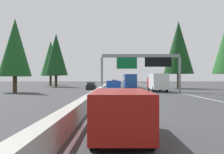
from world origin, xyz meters
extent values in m
plane|color=#38383A|center=(60.00, 0.00, 0.00)|extent=(320.00, 320.00, 0.00)
cube|color=#9E9B93|center=(80.00, 0.30, 0.45)|extent=(180.00, 0.56, 0.90)
cube|color=silver|center=(70.00, -11.52, 0.01)|extent=(160.00, 0.16, 0.01)
cube|color=silver|center=(70.00, -0.25, 0.01)|extent=(160.00, 0.16, 0.01)
cylinder|color=gray|center=(41.01, 0.30, 2.75)|extent=(0.36, 0.36, 5.51)
cylinder|color=gray|center=(41.01, -12.02, 2.75)|extent=(0.36, 0.36, 5.51)
cube|color=gray|center=(41.01, -5.86, 5.76)|extent=(0.50, 12.32, 0.50)
cube|color=#0C602D|center=(40.86, -3.64, 4.66)|extent=(0.12, 3.20, 1.90)
cube|color=black|center=(40.86, -8.57, 4.76)|extent=(0.16, 4.20, 1.50)
cube|color=maroon|center=(8.27, -1.86, 0.97)|extent=(5.00, 1.95, 1.44)
cube|color=#2D3847|center=(5.97, -1.86, 1.22)|extent=(0.08, 1.48, 0.56)
cylinder|color=black|center=(9.97, -1.00, 0.35)|extent=(0.70, 0.24, 0.70)
cylinder|color=black|center=(9.97, -2.71, 0.35)|extent=(0.70, 0.24, 0.70)
cylinder|color=black|center=(6.57, -1.00, 0.35)|extent=(0.70, 0.24, 0.70)
cylinder|color=black|center=(6.57, -2.71, 0.35)|extent=(0.70, 0.24, 0.70)
cube|color=white|center=(42.93, -8.93, 1.70)|extent=(6.12, 2.40, 2.50)
cube|color=red|center=(47.18, -8.93, 1.40)|extent=(2.38, 2.30, 1.90)
cylinder|color=black|center=(47.01, -7.87, 0.45)|extent=(0.90, 0.28, 0.90)
cylinder|color=black|center=(47.01, -9.99, 0.45)|extent=(0.90, 0.28, 0.90)
cylinder|color=black|center=(41.23, -7.87, 0.45)|extent=(0.90, 0.28, 0.90)
cylinder|color=black|center=(41.23, -9.99, 0.45)|extent=(0.90, 0.28, 0.90)
cube|color=white|center=(49.49, -1.61, 0.53)|extent=(4.40, 1.80, 0.76)
cube|color=#2D3847|center=(49.27, -1.61, 1.19)|extent=(2.46, 1.51, 0.56)
cylinder|color=black|center=(50.89, -0.82, 0.32)|extent=(0.64, 0.22, 0.64)
cylinder|color=black|center=(50.89, -2.40, 0.32)|extent=(0.64, 0.22, 0.64)
cylinder|color=black|center=(48.08, -0.82, 0.32)|extent=(0.64, 0.22, 0.64)
cylinder|color=black|center=(48.08, -2.40, 0.32)|extent=(0.64, 0.22, 0.64)
cube|color=red|center=(117.43, -9.04, 0.53)|extent=(4.40, 1.80, 0.76)
cube|color=#2D3847|center=(117.21, -9.04, 1.19)|extent=(2.46, 1.51, 0.56)
cylinder|color=black|center=(118.84, -8.25, 0.32)|extent=(0.64, 0.22, 0.64)
cylinder|color=black|center=(118.84, -9.83, 0.32)|extent=(0.64, 0.22, 0.64)
cylinder|color=black|center=(116.02, -8.25, 0.32)|extent=(0.64, 0.22, 0.64)
cylinder|color=black|center=(116.02, -9.83, 0.32)|extent=(0.64, 0.22, 0.64)
cube|color=maroon|center=(108.48, -1.61, 0.53)|extent=(4.40, 1.80, 0.76)
cube|color=#2D3847|center=(108.26, -1.61, 1.19)|extent=(2.46, 1.51, 0.56)
cylinder|color=black|center=(109.88, -0.82, 0.32)|extent=(0.64, 0.22, 0.64)
cylinder|color=black|center=(109.88, -2.40, 0.32)|extent=(0.64, 0.22, 0.64)
cylinder|color=black|center=(107.07, -0.82, 0.32)|extent=(0.64, 0.22, 0.64)
cylinder|color=black|center=(107.07, -2.40, 0.32)|extent=(0.64, 0.22, 0.64)
cube|color=#1E4793|center=(60.22, -5.19, 1.65)|extent=(11.50, 2.50, 2.90)
cube|color=#2D3847|center=(60.22, -5.19, 2.01)|extent=(11.04, 2.55, 0.84)
cylinder|color=black|center=(64.24, -4.09, 0.50)|extent=(1.00, 0.30, 1.00)
cylinder|color=black|center=(64.24, -6.29, 0.50)|extent=(1.00, 0.30, 1.00)
cylinder|color=black|center=(56.19, -4.09, 0.50)|extent=(1.00, 0.30, 1.00)
cylinder|color=black|center=(56.19, -6.29, 0.50)|extent=(1.00, 0.30, 1.00)
cube|color=#1E4793|center=(33.73, -1.57, 0.61)|extent=(5.60, 2.00, 0.70)
cube|color=#1E4793|center=(34.74, -1.57, 1.41)|extent=(2.24, 1.84, 0.90)
cube|color=#2D3847|center=(34.74, -1.57, 1.50)|extent=(2.02, 1.92, 0.41)
cylinder|color=black|center=(35.58, -0.71, 0.40)|extent=(0.80, 0.28, 0.80)
cylinder|color=black|center=(35.58, -2.43, 0.40)|extent=(0.80, 0.28, 0.80)
cylinder|color=black|center=(31.89, -0.71, 0.40)|extent=(0.80, 0.28, 0.80)
cylinder|color=black|center=(31.89, -2.43, 0.40)|extent=(0.80, 0.28, 0.80)
cube|color=maroon|center=(116.47, -1.82, 0.97)|extent=(5.00, 1.95, 1.44)
cube|color=#2D3847|center=(114.17, -1.82, 1.22)|extent=(0.08, 1.48, 0.56)
cylinder|color=black|center=(118.17, -0.96, 0.35)|extent=(0.70, 0.24, 0.70)
cylinder|color=black|center=(118.17, -2.67, 0.35)|extent=(0.70, 0.24, 0.70)
cylinder|color=black|center=(114.77, -0.96, 0.35)|extent=(0.70, 0.24, 0.70)
cylinder|color=black|center=(114.77, -2.67, 0.35)|extent=(0.70, 0.24, 0.70)
cube|color=black|center=(51.29, 2.83, 0.53)|extent=(4.40, 1.80, 0.76)
cube|color=#2D3847|center=(51.07, 2.83, 1.19)|extent=(2.46, 1.51, 0.56)
cylinder|color=black|center=(52.70, 3.62, 0.32)|extent=(0.64, 0.22, 0.64)
cylinder|color=black|center=(52.70, 2.04, 0.32)|extent=(0.64, 0.22, 0.64)
cylinder|color=black|center=(49.88, 3.62, 0.32)|extent=(0.64, 0.22, 0.64)
cylinder|color=black|center=(49.88, 2.04, 0.32)|extent=(0.64, 0.22, 0.64)
cylinder|color=#4C3823|center=(56.77, -15.62, 1.61)|extent=(0.71, 0.71, 3.22)
cone|color=#143D19|center=(56.77, -15.62, 8.92)|extent=(6.44, 6.44, 11.41)
cylinder|color=#4C3823|center=(39.29, 13.46, 1.25)|extent=(0.63, 0.63, 2.49)
cone|color=#194C1E|center=(39.29, 13.46, 6.90)|extent=(4.98, 4.98, 8.83)
cylinder|color=#4C3823|center=(66.86, 13.15, 1.50)|extent=(0.69, 0.69, 3.00)
cone|color=#143D19|center=(66.86, 13.15, 8.33)|extent=(6.01, 6.01, 10.65)
cylinder|color=#4C3823|center=(82.15, 18.14, 1.53)|extent=(0.69, 0.69, 3.07)
cone|color=#236028|center=(82.15, 18.14, 8.50)|extent=(6.13, 6.13, 10.87)
camera|label=1|loc=(-1.49, -1.61, 2.13)|focal=43.16mm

